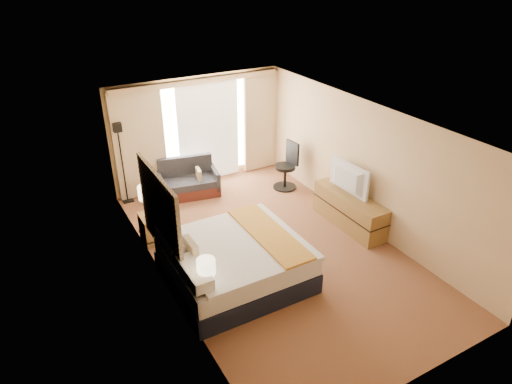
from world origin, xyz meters
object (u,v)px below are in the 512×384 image
loveseat (188,183)px  lamp_left (206,267)px  lamp_right (146,193)px  desk_chair (287,168)px  television (345,179)px  nightstand_left (205,303)px  media_dresser (349,210)px  floor_lamp (120,147)px  bed (235,262)px  nightstand_right (153,228)px

loveseat → lamp_left: lamp_left is taller
lamp_right → desk_chair: bearing=10.0°
desk_chair → television: television is taller
nightstand_left → desk_chair: (3.54, 3.15, 0.24)m
media_dresser → television: 0.69m
floor_lamp → television: (3.68, -3.13, -0.31)m
lamp_right → bed: bearing=-66.2°
floor_lamp → lamp_left: size_ratio=3.20×
bed → desk_chair: size_ratio=1.93×
media_dresser → floor_lamp: bearing=138.5°
media_dresser → loveseat: size_ratio=1.22×
nightstand_right → floor_lamp: size_ratio=0.29×
bed → loveseat: (0.52, 3.41, -0.11)m
bed → media_dresser: bearing=9.4°
nightstand_left → floor_lamp: 4.48m
desk_chair → television: bearing=-90.9°
media_dresser → nightstand_right: bearing=158.6°
media_dresser → television: (-0.05, 0.17, 0.67)m
lamp_right → loveseat: bearing=46.6°
desk_chair → lamp_left: bearing=-141.6°
loveseat → lamp_right: lamp_right is taller
media_dresser → desk_chair: desk_chair is taller
desk_chair → lamp_right: (-3.59, -0.63, 0.53)m
television → bed: bearing=101.3°
nightstand_right → loveseat: size_ratio=0.37×
loveseat → television: television is taller
floor_lamp → bed: bearing=-77.5°
nightstand_left → lamp_left: (0.03, -0.08, 0.73)m
nightstand_left → television: television is taller
loveseat → desk_chair: (2.21, -0.83, 0.23)m
desk_chair → bed: bearing=-140.8°
loveseat → bed: bearing=-88.3°
nightstand_left → loveseat: (1.33, 3.98, 0.01)m
media_dresser → bed: bearing=-170.6°
nightstand_left → nightstand_right: (0.00, 2.50, 0.00)m
media_dresser → floor_lamp: floor_lamp is taller
floor_lamp → television: floor_lamp is taller
nightstand_left → desk_chair: 4.74m
bed → television: bearing=12.9°
nightstand_left → bed: bed is taller
floor_lamp → desk_chair: (3.57, -1.20, -0.82)m
media_dresser → lamp_right: size_ratio=2.81×
bed → lamp_right: (-0.86, 1.95, 0.65)m
media_dresser → lamp_right: bearing=158.6°
television → media_dresser: bearing=-165.2°
nightstand_right → desk_chair: bearing=10.5°
nightstand_right → bed: size_ratio=0.25×
bed → nightstand_right: bearing=112.7°
lamp_left → television: bearing=19.7°
nightstand_right → lamp_left: (0.03, -2.58, 0.73)m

